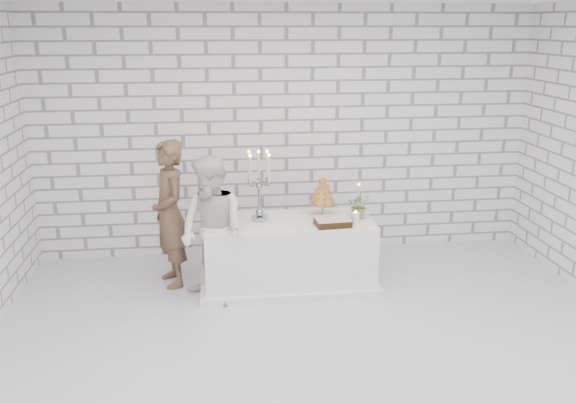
# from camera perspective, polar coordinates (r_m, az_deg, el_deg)

# --- Properties ---
(ground) EXTENTS (6.00, 5.00, 0.01)m
(ground) POSITION_cam_1_polar(r_m,az_deg,el_deg) (5.51, 3.09, -13.79)
(ground) COLOR silver
(ground) RESTS_ON ground
(wall_back) EXTENTS (6.00, 0.01, 3.00)m
(wall_back) POSITION_cam_1_polar(r_m,az_deg,el_deg) (7.35, -0.14, 6.49)
(wall_back) COLOR white
(wall_back) RESTS_ON ground
(wall_front) EXTENTS (6.00, 0.01, 3.00)m
(wall_front) POSITION_cam_1_polar(r_m,az_deg,el_deg) (2.67, 13.19, -12.60)
(wall_front) COLOR white
(wall_front) RESTS_ON ground
(cake_table) EXTENTS (1.80, 0.80, 0.75)m
(cake_table) POSITION_cam_1_polar(r_m,az_deg,el_deg) (6.59, 0.06, -4.88)
(cake_table) COLOR white
(cake_table) RESTS_ON ground
(groom) EXTENTS (0.56, 0.68, 1.61)m
(groom) POSITION_cam_1_polar(r_m,az_deg,el_deg) (6.62, -11.08, -1.15)
(groom) COLOR #4B3528
(groom) RESTS_ON ground
(bride) EXTENTS (0.93, 0.94, 1.53)m
(bride) POSITION_cam_1_polar(r_m,az_deg,el_deg) (6.13, -7.16, -2.81)
(bride) COLOR white
(bride) RESTS_ON ground
(candelabra) EXTENTS (0.31, 0.31, 0.77)m
(candelabra) POSITION_cam_1_polar(r_m,az_deg,el_deg) (6.36, -2.74, 1.49)
(candelabra) COLOR #92929C
(candelabra) RESTS_ON cake_table
(croquembouche) EXTENTS (0.34, 0.34, 0.45)m
(croquembouche) POSITION_cam_1_polar(r_m,az_deg,el_deg) (6.57, 3.30, 0.51)
(croquembouche) COLOR #A75F25
(croquembouche) RESTS_ON cake_table
(chocolate_cake) EXTENTS (0.37, 0.28, 0.08)m
(chocolate_cake) POSITION_cam_1_polar(r_m,az_deg,el_deg) (6.30, 4.24, -1.92)
(chocolate_cake) COLOR black
(chocolate_cake) RESTS_ON cake_table
(pillar_candle) EXTENTS (0.09, 0.09, 0.12)m
(pillar_candle) POSITION_cam_1_polar(r_m,az_deg,el_deg) (6.39, 6.39, -1.56)
(pillar_candle) COLOR white
(pillar_candle) RESTS_ON cake_table
(extra_taper) EXTENTS (0.07, 0.07, 0.32)m
(extra_taper) POSITION_cam_1_polar(r_m,az_deg,el_deg) (6.71, 6.66, 0.21)
(extra_taper) COLOR beige
(extra_taper) RESTS_ON cake_table
(flowers) EXTENTS (0.31, 0.28, 0.28)m
(flowers) POSITION_cam_1_polar(r_m,az_deg,el_deg) (6.54, 6.77, -0.38)
(flowers) COLOR #5D7C46
(flowers) RESTS_ON cake_table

